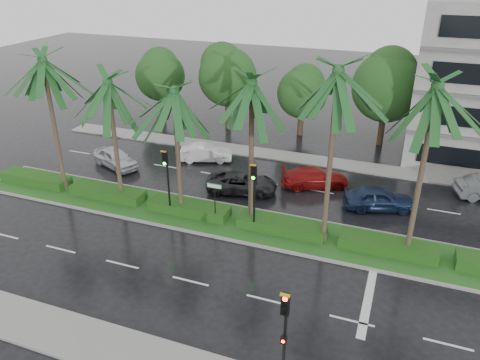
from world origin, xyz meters
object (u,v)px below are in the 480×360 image
at_px(car_darkgrey, 242,183).
at_px(car_red, 315,177).
at_px(street_sign, 215,193).
at_px(signal_median_left, 167,173).
at_px(signal_near, 284,335).
at_px(car_silver, 116,158).
at_px(car_blue, 379,198).
at_px(car_white, 206,153).

xyz_separation_m(car_darkgrey, car_red, (4.50, 2.60, 0.01)).
xyz_separation_m(street_sign, car_darkgrey, (0.00, 4.59, -1.46)).
bearing_deg(signal_median_left, signal_near, -44.09).
bearing_deg(car_silver, signal_near, -108.21).
distance_m(car_darkgrey, car_blue, 9.04).
relative_size(signal_near, street_sign, 1.68).
distance_m(street_sign, car_blue, 10.60).
height_order(signal_near, car_blue, signal_near).
relative_size(signal_near, car_white, 1.08).
relative_size(car_white, car_red, 0.86).
height_order(street_sign, car_blue, street_sign).
xyz_separation_m(signal_near, car_white, (-11.50, 18.46, -1.84)).
height_order(car_darkgrey, car_blue, car_blue).
xyz_separation_m(signal_median_left, street_sign, (3.00, 0.18, -0.87)).
relative_size(signal_near, car_blue, 0.99).
height_order(car_red, car_blue, car_blue).
height_order(signal_near, street_sign, signal_near).
xyz_separation_m(car_white, car_blue, (13.50, -3.15, 0.08)).
relative_size(signal_median_left, car_white, 1.08).
bearing_deg(street_sign, signal_near, -54.66).
height_order(signal_median_left, street_sign, signal_median_left).
xyz_separation_m(signal_median_left, car_red, (7.50, 7.38, -2.32)).
distance_m(signal_near, car_blue, 15.53).
height_order(signal_near, car_white, signal_near).
distance_m(signal_near, car_silver, 23.13).
xyz_separation_m(car_red, car_blue, (4.50, -1.76, 0.07)).
bearing_deg(car_silver, car_blue, -66.73).
bearing_deg(signal_near, street_sign, 125.34).
xyz_separation_m(signal_near, car_silver, (-17.50, 15.02, -1.78)).
height_order(car_silver, car_red, car_silver).
height_order(street_sign, car_red, street_sign).
distance_m(signal_near, signal_median_left, 13.93).
relative_size(signal_near, signal_median_left, 1.00).
height_order(street_sign, car_darkgrey, street_sign).
bearing_deg(car_red, signal_near, 163.46).
distance_m(signal_near, car_white, 21.83).
xyz_separation_m(car_white, car_red, (9.00, -1.40, 0.02)).
xyz_separation_m(signal_near, signal_median_left, (-10.00, 9.69, 0.49)).
bearing_deg(car_darkgrey, car_white, 35.59).
xyz_separation_m(car_white, car_darkgrey, (4.50, -4.00, 0.00)).
distance_m(signal_near, car_red, 17.34).
bearing_deg(car_red, car_silver, 72.90).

